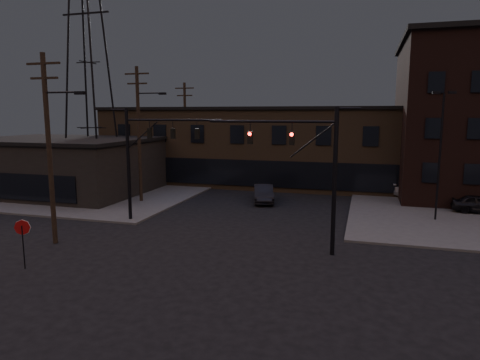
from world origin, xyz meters
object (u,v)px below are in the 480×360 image
object	(u,v)px
traffic_signal_near	(313,164)
stop_sign	(22,233)
traffic_signal_far	(144,152)
car_crossing	(263,193)
parked_car_lot_b	(420,191)

from	to	relation	value
traffic_signal_near	stop_sign	size ratio (longest dim) A/B	3.23
traffic_signal_near	traffic_signal_far	xyz separation A→B (m)	(-12.07, 3.50, 0.08)
traffic_signal_far	car_crossing	size ratio (longest dim) A/B	1.72
car_crossing	traffic_signal_near	bearing A→B (deg)	-81.15
traffic_signal_far	traffic_signal_near	bearing A→B (deg)	-16.17
traffic_signal_far	car_crossing	xyz separation A→B (m)	(6.37, 9.13, -4.25)
stop_sign	parked_car_lot_b	bearing A→B (deg)	48.87
parked_car_lot_b	car_crossing	distance (m)	14.03
parked_car_lot_b	car_crossing	size ratio (longest dim) A/B	0.96
car_crossing	parked_car_lot_b	bearing A→B (deg)	4.35
stop_sign	parked_car_lot_b	xyz separation A→B (m)	(20.85, 23.88, -1.05)
traffic_signal_far	parked_car_lot_b	xyz separation A→B (m)	(19.57, 13.89, -4.21)
traffic_signal_far	stop_sign	world-z (taller)	traffic_signal_far
stop_sign	car_crossing	xyz separation A→B (m)	(7.65, 19.12, -1.08)
traffic_signal_near	stop_sign	distance (m)	15.17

